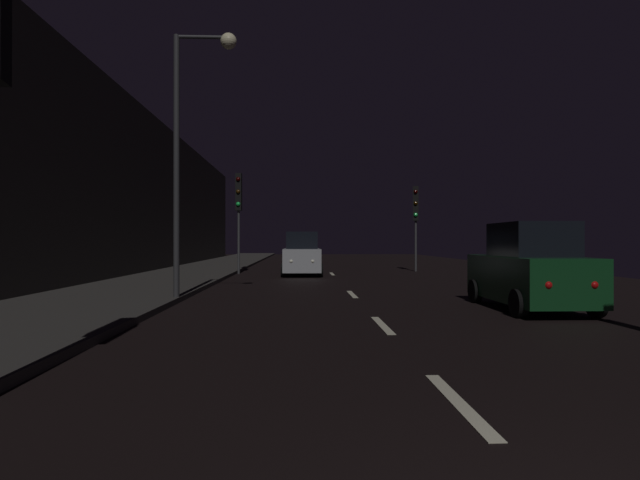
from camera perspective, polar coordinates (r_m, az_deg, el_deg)
name	(u,v)px	position (r m, az deg, el deg)	size (l,w,h in m)	color
ground	(332,274)	(27.01, 1.32, -3.69)	(26.52, 84.00, 0.02)	black
sidewalk_left	(191,273)	(27.50, -13.56, -3.44)	(4.40, 84.00, 0.15)	#33302D
building_facade_left	(114,184)	(24.88, -21.08, 5.58)	(0.80, 63.00, 8.27)	#2D2B28
lane_centerline	(358,300)	(15.07, 4.07, -6.43)	(0.16, 23.87, 0.01)	beige
traffic_light_far_left	(239,200)	(27.67, -8.67, 4.19)	(0.32, 0.46, 5.13)	#38383A
traffic_light_far_right	(416,210)	(30.01, 10.16, 3.18)	(0.37, 0.48, 4.70)	#38383A
streetlamp_overhead	(193,124)	(15.20, -13.34, 11.95)	(1.70, 0.44, 7.32)	#2D2D30
car_approaching_headlights	(302,255)	(26.18, -1.95, -1.65)	(1.94, 4.21, 2.12)	#A5A8AD
car_parked_right_near	(530,270)	(13.96, 21.45, -2.97)	(1.93, 4.19, 2.11)	#0F3819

